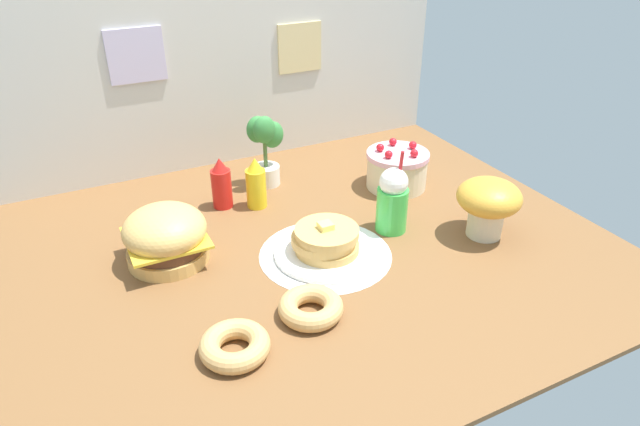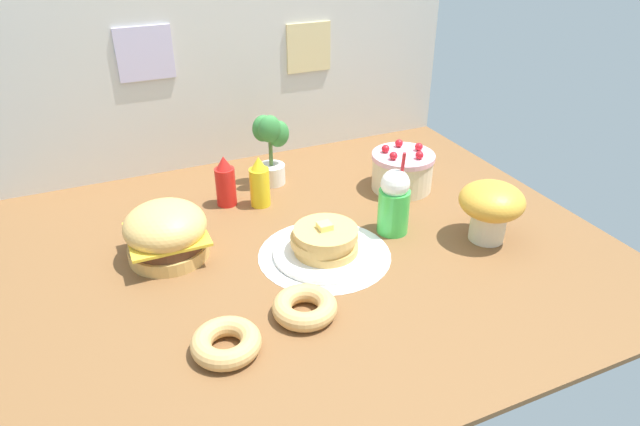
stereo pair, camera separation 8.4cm
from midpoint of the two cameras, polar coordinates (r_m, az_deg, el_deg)
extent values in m
cube|color=brown|center=(2.17, -2.54, -3.84)|extent=(2.29, 1.86, 0.02)
cube|color=beige|center=(2.78, -10.88, 13.94)|extent=(2.29, 0.03, 0.92)
cube|color=silver|center=(2.66, -19.00, 14.81)|extent=(0.24, 0.01, 0.23)
cube|color=beige|center=(2.87, -2.93, 16.35)|extent=(0.23, 0.01, 0.24)
cylinder|color=white|center=(2.13, -0.59, -4.22)|extent=(0.50, 0.50, 0.00)
cylinder|color=#DBA859|center=(2.17, -16.15, -4.01)|extent=(0.30, 0.30, 0.05)
cylinder|color=#59331E|center=(2.15, -16.32, -3.00)|extent=(0.27, 0.27, 0.04)
cube|color=yellow|center=(2.13, -16.41, -2.43)|extent=(0.28, 0.28, 0.01)
ellipsoid|color=#E5B260|center=(2.12, -16.55, -1.61)|extent=(0.30, 0.30, 0.17)
cylinder|color=white|center=(2.12, -0.59, -3.99)|extent=(0.39, 0.39, 0.02)
cylinder|color=#E0AD5B|center=(2.11, -0.43, -3.44)|extent=(0.24, 0.24, 0.03)
cylinder|color=#E0AD5B|center=(2.09, -0.79, -2.67)|extent=(0.24, 0.24, 0.03)
cylinder|color=#E0AD5B|center=(2.07, -0.48, -1.99)|extent=(0.24, 0.24, 0.03)
cube|color=#F7E072|center=(2.06, -0.60, -1.32)|extent=(0.05, 0.05, 0.02)
cylinder|color=beige|center=(2.61, 6.85, 4.15)|extent=(0.27, 0.27, 0.15)
cylinder|color=#F2B2C6|center=(2.57, 6.96, 5.86)|extent=(0.28, 0.28, 0.02)
sphere|color=red|center=(2.61, 8.45, 6.80)|extent=(0.04, 0.04, 0.04)
sphere|color=red|center=(2.63, 6.47, 7.16)|extent=(0.04, 0.04, 0.04)
sphere|color=red|center=(2.56, 5.16, 6.60)|extent=(0.04, 0.04, 0.04)
sphere|color=red|center=(2.49, 5.99, 5.90)|extent=(0.04, 0.04, 0.04)
sphere|color=red|center=(2.52, 8.56, 5.98)|extent=(0.04, 0.04, 0.04)
cylinder|color=red|center=(2.46, -10.87, 2.43)|extent=(0.09, 0.09, 0.17)
cone|color=red|center=(2.41, -11.12, 4.83)|extent=(0.07, 0.07, 0.06)
cylinder|color=yellow|center=(2.43, -7.45, 2.46)|extent=(0.09, 0.09, 0.17)
cone|color=yellow|center=(2.38, -7.63, 4.89)|extent=(0.07, 0.07, 0.06)
cylinder|color=green|center=(2.25, 6.21, 0.33)|extent=(0.12, 0.12, 0.18)
sphere|color=white|center=(2.19, 6.38, 3.11)|extent=(0.11, 0.11, 0.11)
cylinder|color=red|center=(2.19, 6.98, 4.10)|extent=(0.01, 0.03, 0.18)
torus|color=tan|center=(1.72, -10.04, -13.09)|extent=(0.21, 0.21, 0.06)
torus|color=#F2E5C6|center=(1.72, -10.05, -12.98)|extent=(0.20, 0.20, 0.05)
torus|color=tan|center=(1.83, -2.28, -9.53)|extent=(0.21, 0.21, 0.06)
torus|color=brown|center=(1.83, -2.28, -9.42)|extent=(0.20, 0.20, 0.05)
cylinder|color=white|center=(2.64, -6.35, 3.84)|extent=(0.12, 0.12, 0.09)
cylinder|color=#4C7238|center=(2.59, -6.50, 6.33)|extent=(0.02, 0.02, 0.16)
ellipsoid|color=#38843D|center=(2.57, -5.75, 7.88)|extent=(0.10, 0.07, 0.12)
ellipsoid|color=#38843D|center=(2.58, -7.29, 8.37)|extent=(0.10, 0.07, 0.12)
ellipsoid|color=#38843D|center=(2.51, -6.63, 8.35)|extent=(0.10, 0.07, 0.12)
cylinder|color=beige|center=(2.30, 15.34, -0.93)|extent=(0.14, 0.14, 0.11)
ellipsoid|color=gold|center=(2.25, 15.72, 1.55)|extent=(0.25, 0.25, 0.14)
camera|label=1|loc=(0.04, -91.14, -0.65)|focal=31.66mm
camera|label=2|loc=(0.04, 88.86, 0.65)|focal=31.66mm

